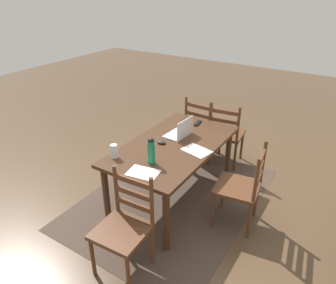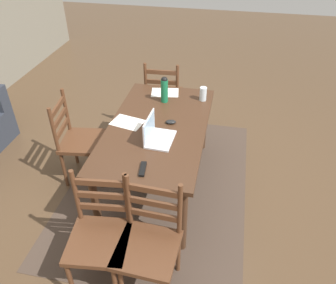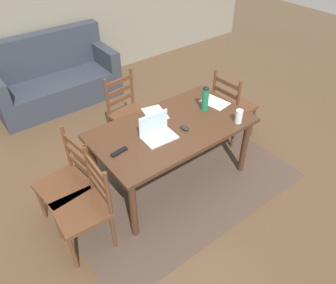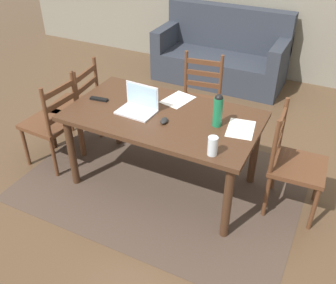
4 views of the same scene
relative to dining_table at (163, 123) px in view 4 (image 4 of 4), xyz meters
The scene contains 15 objects.
ground_plane 0.66m from the dining_table, ahead, with size 14.00×14.00×0.00m, color brown.
area_rug 0.65m from the dining_table, ahead, with size 2.54×1.83×0.01m, color #47382D.
dining_table is the anchor object (origin of this frame).
chair_left_near 1.15m from the dining_table, behind, with size 0.46×0.46×0.95m.
chair_right_far 1.14m from the dining_table, ahead, with size 0.46×0.46×0.95m.
chair_far_head 0.85m from the dining_table, 90.39° to the left, with size 0.50×0.50×0.95m.
chair_left_far 1.15m from the dining_table, behind, with size 0.49×0.49×0.95m.
couch 2.50m from the dining_table, 97.51° to the left, with size 1.80×0.80×1.00m.
laptop 0.26m from the dining_table, behind, with size 0.33×0.24×0.23m.
water_bottle 0.53m from the dining_table, ahead, with size 0.07×0.07×0.28m.
drinking_glass 0.71m from the dining_table, 31.60° to the right, with size 0.07×0.07×0.15m, color silver.
computer_mouse 0.17m from the dining_table, 59.09° to the right, with size 0.06×0.10×0.03m, color black.
tv_remote 0.65m from the dining_table, behind, with size 0.04×0.17×0.02m, color black.
paper_stack_left 0.31m from the dining_table, 90.39° to the left, with size 0.21×0.30×0.00m, color white.
paper_stack_right 0.68m from the dining_table, ahead, with size 0.21×0.30×0.00m, color white.
Camera 4 is at (1.30, -2.52, 2.37)m, focal length 40.75 mm.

